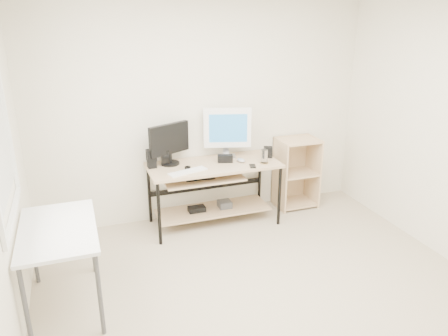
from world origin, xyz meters
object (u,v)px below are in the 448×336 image
Objects in this scene: desk at (212,181)px; side_table at (59,237)px; audio_controller at (165,158)px; shelf_unit at (295,172)px; white_imac at (227,129)px; black_monitor at (169,142)px.

desk is 1.97m from side_table.
shelf_unit is at bearing 6.92° from audio_controller.
audio_controller is (-0.51, 0.13, 0.30)m from desk.
side_table is at bearing -128.18° from audio_controller.
side_table is 1.68× the size of white_imac.
white_imac is at bearing -22.44° from black_monitor.
desk is 1.19m from shelf_unit.
desk is 1.50× the size of side_table.
desk is 0.67m from black_monitor.
black_monitor is at bearing -179.60° from shelf_unit.
desk is 2.52× the size of white_imac.
audio_controller reaches higher than shelf_unit.
black_monitor is (-1.62, -0.01, 0.57)m from shelf_unit.
audio_controller is at bearing 46.00° from side_table.
shelf_unit is at bearing 23.33° from side_table.
white_imac is at bearing 179.29° from shelf_unit.
desk is at bearing -8.37° from audio_controller.
shelf_unit reaches higher than desk.
black_monitor is at bearing 24.70° from audio_controller.
white_imac is (0.70, 0.02, 0.07)m from black_monitor.
white_imac reaches higher than black_monitor.
black_monitor is 0.83× the size of white_imac.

